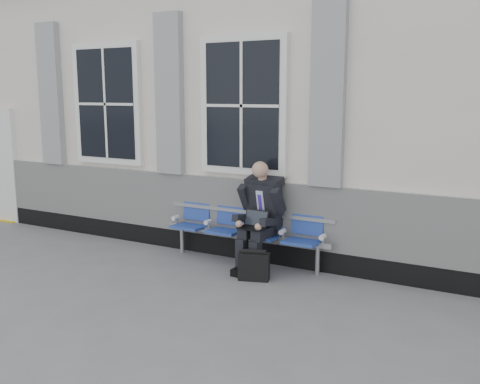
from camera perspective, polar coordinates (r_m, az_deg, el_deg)
The scene contains 5 objects.
ground at distance 7.01m, azimuth -7.90°, elevation -9.82°, with size 70.00×70.00×0.00m, color slate.
station_building at distance 9.61m, azimuth 4.05°, elevation 9.27°, with size 14.40×4.40×4.49m.
bench at distance 7.69m, azimuth 0.65°, elevation -3.59°, with size 2.60×0.47×0.91m.
businessman at distance 7.38m, azimuth 2.17°, elevation -2.15°, with size 0.64×0.86×1.51m.
briefcase at distance 7.08m, azimuth 1.50°, elevation -7.89°, with size 0.44×0.28×0.42m.
Camera 1 is at (3.90, -5.30, 2.42)m, focal length 40.00 mm.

